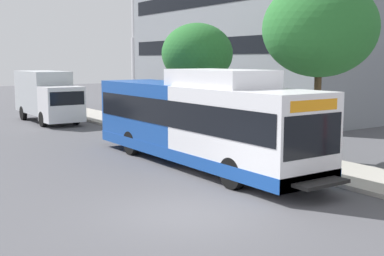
{
  "coord_description": "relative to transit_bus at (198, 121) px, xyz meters",
  "views": [
    {
      "loc": [
        -6.86,
        -10.38,
        3.99
      ],
      "look_at": [
        2.89,
        3.91,
        1.6
      ],
      "focal_mm": 46.35,
      "sensor_mm": 36.0,
      "label": 1
    }
  ],
  "objects": [
    {
      "name": "ground_plane",
      "position": [
        -3.78,
        3.17,
        -1.7
      ],
      "size": [
        120.0,
        120.0,
        0.0
      ],
      "primitive_type": "plane",
      "color": "#4C4C51"
    },
    {
      "name": "sidewalk_curb",
      "position": [
        3.22,
        1.17,
        -1.63
      ],
      "size": [
        3.0,
        56.0,
        0.14
      ],
      "primitive_type": "cube",
      "color": "#A8A399",
      "rests_on": "ground"
    },
    {
      "name": "transit_bus",
      "position": [
        0.0,
        0.0,
        0.0
      ],
      "size": [
        2.58,
        12.25,
        3.65
      ],
      "color": "white",
      "rests_on": "ground"
    },
    {
      "name": "street_tree_near_stop",
      "position": [
        4.41,
        -1.92,
        3.47
      ],
      "size": [
        4.43,
        4.43,
        6.94
      ],
      "color": "#4C3823",
      "rests_on": "sidewalk_curb"
    },
    {
      "name": "street_tree_mid_block",
      "position": [
        4.09,
        5.91,
        2.58
      ],
      "size": [
        3.67,
        3.67,
        5.72
      ],
      "color": "#4C3823",
      "rests_on": "sidewalk_curb"
    },
    {
      "name": "box_truck_background",
      "position": [
        -0.41,
        16.34,
        0.04
      ],
      "size": [
        2.32,
        7.01,
        3.25
      ],
      "color": "silver",
      "rests_on": "ground"
    },
    {
      "name": "lattice_comm_tower",
      "position": [
        13.59,
        30.42,
        7.32
      ],
      "size": [
        1.1,
        1.1,
        27.27
      ],
      "color": "#B7B7BC",
      "rests_on": "ground"
    }
  ]
}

